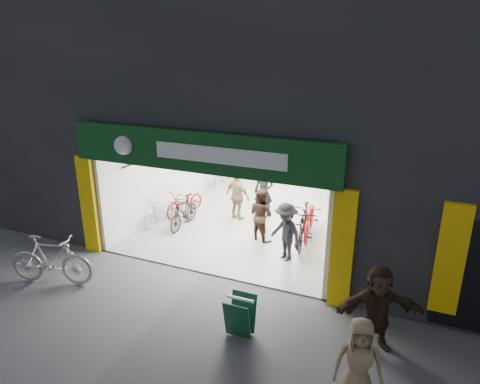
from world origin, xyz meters
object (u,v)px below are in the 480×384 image
Objects in this scene: bike_left_front at (164,210)px; pedestrian_near at (358,363)px; parked_bike at (51,260)px; sandwich_board at (240,315)px; bike_right_front at (304,225)px.

bike_left_front is 8.08m from pedestrian_near.
parked_bike is at bearing 159.05° from pedestrian_near.
parked_bike is 2.53× the size of sandwich_board.
pedestrian_near is at bearing -20.87° from sandwich_board.
parked_bike is 7.01m from pedestrian_near.
pedestrian_near is 1.92× the size of sandwich_board.
parked_bike is 4.70m from sandwich_board.
sandwich_board is (4.70, -0.02, -0.16)m from parked_bike.
pedestrian_near is 2.43m from sandwich_board.
parked_bike reaches higher than sandwich_board.
bike_right_front is 5.53m from pedestrian_near.
bike_right_front is at bearing 14.61° from bike_left_front.
bike_right_front is 4.25m from sandwich_board.
bike_left_front is 2.13× the size of sandwich_board.
sandwich_board is at bearing -105.56° from parked_bike.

